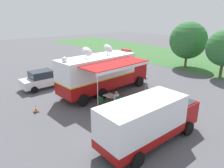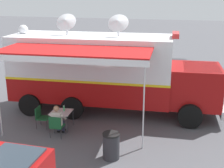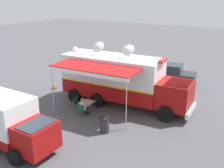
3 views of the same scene
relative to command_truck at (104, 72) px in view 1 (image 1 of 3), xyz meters
The scene contains 15 objects.
ground_plane 2.09m from the command_truck, 88.80° to the right, with size 100.00×100.00×0.00m, color #515156.
grass_verge 19.61m from the command_truck, 89.95° to the left, with size 80.00×14.00×0.01m, color #386633.
lot_stripe 3.71m from the command_truck, 148.39° to the left, with size 0.12×4.80×0.01m, color silver.
command_truck is the anchor object (origin of this frame).
folding_table 2.97m from the command_truck, 28.10° to the right, with size 0.85×0.85×0.73m.
water_bottle 2.78m from the command_truck, 27.78° to the right, with size 0.07×0.07×0.22m.
folding_chair_at_table 3.65m from the command_truck, 19.50° to the right, with size 0.51×0.51×0.87m.
folding_chair_beside_table 3.57m from the command_truck, 40.33° to the right, with size 0.51×0.51×0.87m.
seated_responder 3.44m from the command_truck, 20.84° to the right, with size 0.68×0.58×1.25m.
trash_bin 4.57m from the command_truck, 17.38° to the left, with size 0.57×0.57×0.91m.
traffic_cone 6.74m from the command_truck, 89.04° to the right, with size 0.36×0.36×0.58m.
support_truck 8.54m from the command_truck, 20.44° to the right, with size 2.36×6.81×2.70m.
car_behind_truck 6.30m from the command_truck, 140.84° to the right, with size 2.07×4.23×1.76m.
car_far_corner 6.72m from the command_truck, 168.40° to the left, with size 2.48×4.42×1.76m.
tree_far_left 14.70m from the command_truck, 92.18° to the left, with size 4.88×4.88×6.07m.
Camera 1 is at (14.57, -10.32, 7.03)m, focal length 33.27 mm.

